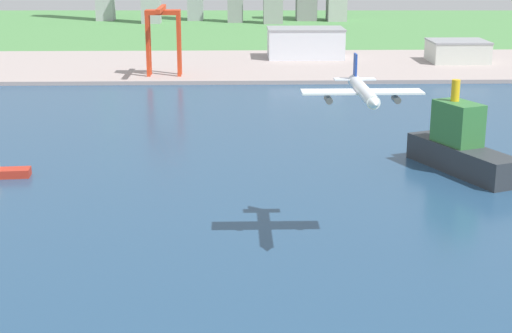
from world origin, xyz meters
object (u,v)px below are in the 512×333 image
container_barge (460,147)px  warehouse_main (305,43)px  port_crane_red (163,27)px  airplane_landing (363,91)px  warehouse_annex (457,51)px

container_barge → warehouse_main: bearing=96.5°
container_barge → port_crane_red: (-127.15, 207.84, 23.43)m
container_barge → warehouse_main: container_barge is taller
port_crane_red → warehouse_main: bearing=39.5°
airplane_landing → warehouse_annex: 362.15m
port_crane_red → warehouse_annex: size_ratio=1.09×
container_barge → warehouse_annex: bearing=74.8°
warehouse_main → container_barge: bearing=-83.5°
port_crane_red → warehouse_annex: (198.80, 55.29, -22.82)m
port_crane_red → warehouse_main: size_ratio=0.79×
airplane_landing → container_barge: size_ratio=0.69×
container_barge → port_crane_red: port_crane_red is taller
airplane_landing → warehouse_annex: (121.26, 339.51, -34.40)m
port_crane_red → container_barge: bearing=-58.5°
airplane_landing → container_barge: airplane_landing is taller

